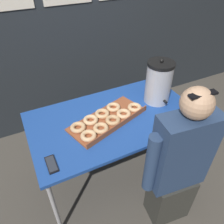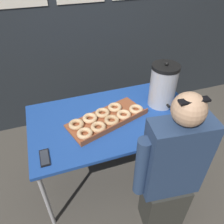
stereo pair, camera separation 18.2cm
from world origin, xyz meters
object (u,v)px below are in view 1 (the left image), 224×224
object	(u,v)px
cell_phone	(52,164)
person_seated	(178,167)
coffee_urn	(159,82)
donut_box	(107,119)

from	to	relation	value
cell_phone	person_seated	bearing A→B (deg)	-23.33
coffee_urn	person_seated	distance (m)	0.76
donut_box	person_seated	bearing A→B (deg)	-81.41
donut_box	coffee_urn	size ratio (longest dim) A/B	1.73
cell_phone	person_seated	world-z (taller)	person_seated
coffee_urn	cell_phone	bearing A→B (deg)	-163.79
donut_box	coffee_urn	distance (m)	0.58
donut_box	person_seated	distance (m)	0.66
donut_box	coffee_urn	bearing A→B (deg)	-10.22
cell_phone	donut_box	bearing A→B (deg)	24.23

